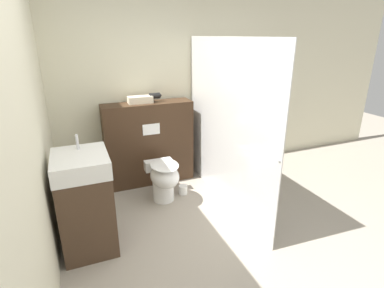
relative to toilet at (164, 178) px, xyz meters
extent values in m
plane|color=#9E9384|center=(0.21, -1.34, -0.31)|extent=(12.00, 12.00, 0.00)
cube|color=beige|center=(0.21, 0.82, 0.94)|extent=(8.00, 0.06, 2.50)
cube|color=beige|center=(-1.22, -1.34, 0.94)|extent=(0.06, 8.00, 2.50)
cube|color=#3D2819|center=(-0.01, 0.59, 0.25)|extent=(1.16, 0.31, 1.11)
cube|color=white|center=(-0.01, 0.43, 0.49)|extent=(0.22, 0.01, 0.14)
cube|color=silver|center=(0.68, -0.24, 0.65)|extent=(0.01, 2.04, 1.91)
sphere|color=#B2B2B7|center=(0.68, -1.23, 0.61)|extent=(0.04, 0.04, 0.04)
cylinder|color=white|center=(0.00, 0.03, -0.14)|extent=(0.26, 0.26, 0.33)
ellipsoid|color=white|center=(0.00, -0.04, 0.05)|extent=(0.33, 0.44, 0.27)
ellipsoid|color=white|center=(0.00, -0.04, 0.19)|extent=(0.33, 0.44, 0.02)
cube|color=white|center=(0.00, 0.22, 0.09)|extent=(0.35, 0.12, 0.13)
cube|color=#473323|center=(-0.90, -0.52, 0.09)|extent=(0.46, 0.55, 0.79)
cube|color=white|center=(-0.90, -0.52, 0.56)|extent=(0.47, 0.57, 0.16)
cylinder|color=silver|center=(-0.90, -0.37, 0.71)|extent=(0.02, 0.02, 0.14)
cylinder|color=black|center=(0.09, 0.61, 0.88)|extent=(0.13, 0.08, 0.08)
cone|color=black|center=(0.18, 0.61, 0.88)|extent=(0.03, 0.07, 0.07)
cylinder|color=black|center=(0.07, 0.61, 0.83)|extent=(0.03, 0.03, 0.07)
cube|color=beige|center=(-0.10, 0.60, 0.84)|extent=(0.31, 0.15, 0.09)
cylinder|color=white|center=(0.27, 0.07, -0.25)|extent=(0.11, 0.11, 0.11)
camera|label=1|loc=(-0.90, -3.11, 1.62)|focal=28.00mm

